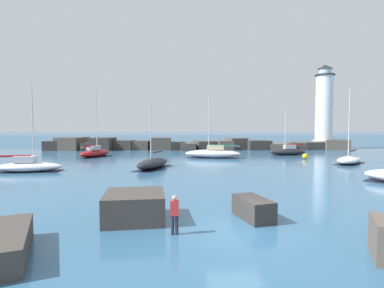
# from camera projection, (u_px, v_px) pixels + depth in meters

# --- Properties ---
(ground_plane) EXTENTS (600.00, 600.00, 0.00)m
(ground_plane) POSITION_uv_depth(u_px,v_px,m) (236.00, 230.00, 13.13)
(ground_plane) COLOR #336084
(open_sea_beyond) EXTENTS (400.00, 116.00, 0.01)m
(open_sea_beyond) POSITION_uv_depth(u_px,v_px,m) (187.00, 139.00, 120.60)
(open_sea_beyond) COLOR #235175
(open_sea_beyond) RESTS_ON ground
(breakwater_jetty) EXTENTS (61.42, 7.08, 2.51)m
(breakwater_jetty) POSITION_uv_depth(u_px,v_px,m) (188.00, 145.00, 60.66)
(breakwater_jetty) COLOR #383330
(breakwater_jetty) RESTS_ON ground
(lighthouse) EXTENTS (4.64, 4.64, 17.46)m
(lighthouse) POSITION_uv_depth(u_px,v_px,m) (324.00, 112.00, 62.19)
(lighthouse) COLOR gray
(lighthouse) RESTS_ON ground
(foreground_rocks) EXTENTS (16.57, 7.99, 1.36)m
(foreground_rocks) POSITION_uv_depth(u_px,v_px,m) (163.00, 220.00, 12.68)
(foreground_rocks) COLOR brown
(foreground_rocks) RESTS_ON ground
(sailboat_moored_0) EXTENTS (6.21, 2.26, 7.09)m
(sailboat_moored_0) POSITION_uv_depth(u_px,v_px,m) (288.00, 151.00, 48.45)
(sailboat_moored_0) COLOR black
(sailboat_moored_0) RESTS_ON ground
(sailboat_moored_1) EXTENTS (4.39, 7.00, 9.91)m
(sailboat_moored_1) POSITION_uv_depth(u_px,v_px,m) (95.00, 153.00, 45.89)
(sailboat_moored_1) COLOR maroon
(sailboat_moored_1) RESTS_ON ground
(sailboat_moored_3) EXTENTS (8.44, 3.75, 9.38)m
(sailboat_moored_3) POSITION_uv_depth(u_px,v_px,m) (213.00, 153.00, 44.17)
(sailboat_moored_3) COLOR white
(sailboat_moored_3) RESTS_ON ground
(sailboat_moored_4) EXTENTS (4.15, 6.98, 7.13)m
(sailboat_moored_4) POSITION_uv_depth(u_px,v_px,m) (153.00, 163.00, 32.96)
(sailboat_moored_4) COLOR black
(sailboat_moored_4) RESTS_ON ground
(sailboat_moored_5) EXTENTS (6.74, 3.13, 8.77)m
(sailboat_moored_5) POSITION_uv_depth(u_px,v_px,m) (28.00, 166.00, 30.47)
(sailboat_moored_5) COLOR white
(sailboat_moored_5) RESTS_ON ground
(sailboat_moored_6) EXTENTS (5.74, 5.77, 9.24)m
(sailboat_moored_6) POSITION_uv_depth(u_px,v_px,m) (349.00, 160.00, 37.08)
(sailboat_moored_6) COLOR silver
(sailboat_moored_6) RESTS_ON ground
(mooring_buoy_orange_near) EXTENTS (0.79, 0.79, 0.99)m
(mooring_buoy_orange_near) POSITION_uv_depth(u_px,v_px,m) (305.00, 156.00, 42.65)
(mooring_buoy_orange_near) COLOR yellow
(mooring_buoy_orange_near) RESTS_ON ground
(person_on_rocks) EXTENTS (0.36, 0.22, 1.68)m
(person_on_rocks) POSITION_uv_depth(u_px,v_px,m) (175.00, 213.00, 12.57)
(person_on_rocks) COLOR #282833
(person_on_rocks) RESTS_ON ground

